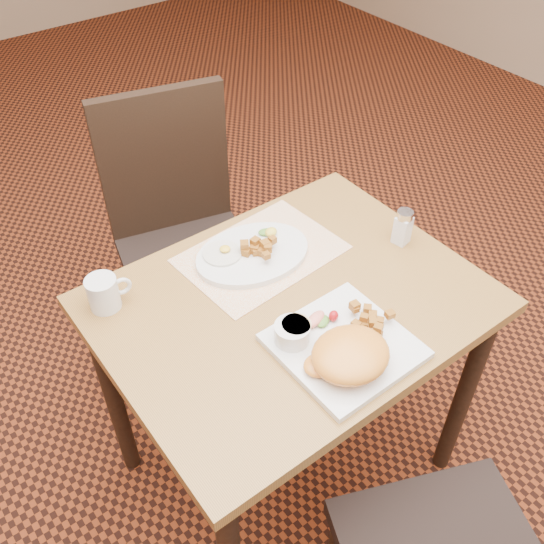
% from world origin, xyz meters
% --- Properties ---
extents(ground, '(8.00, 8.00, 0.00)m').
position_xyz_m(ground, '(0.00, 0.00, 0.00)').
color(ground, black).
rests_on(ground, ground).
extents(table, '(0.90, 0.70, 0.75)m').
position_xyz_m(table, '(0.00, 0.00, 0.64)').
color(table, olive).
rests_on(table, ground).
extents(chair_far, '(0.51, 0.52, 0.97)m').
position_xyz_m(chair_far, '(0.05, 0.65, 0.54)').
color(chair_far, black).
rests_on(chair_far, ground).
extents(placemat, '(0.42, 0.31, 0.00)m').
position_xyz_m(placemat, '(0.04, 0.18, 0.75)').
color(placemat, white).
rests_on(placemat, table).
extents(plate_square, '(0.28, 0.28, 0.02)m').
position_xyz_m(plate_square, '(-0.00, -0.19, 0.76)').
color(plate_square, silver).
rests_on(plate_square, table).
extents(plate_oval, '(0.33, 0.26, 0.02)m').
position_xyz_m(plate_oval, '(0.01, 0.18, 0.76)').
color(plate_oval, silver).
rests_on(plate_oval, placemat).
extents(hollandaise_mound, '(0.18, 0.16, 0.06)m').
position_xyz_m(hollandaise_mound, '(-0.03, -0.24, 0.80)').
color(hollandaise_mound, orange).
rests_on(hollandaise_mound, plate_square).
extents(ramekin, '(0.08, 0.08, 0.04)m').
position_xyz_m(ramekin, '(-0.09, -0.11, 0.79)').
color(ramekin, silver).
rests_on(ramekin, plate_square).
extents(garnish_sq, '(0.09, 0.06, 0.03)m').
position_xyz_m(garnish_sq, '(-0.00, -0.11, 0.78)').
color(garnish_sq, '#387223').
rests_on(garnish_sq, plate_square).
extents(fried_egg, '(0.10, 0.10, 0.02)m').
position_xyz_m(fried_egg, '(-0.05, 0.22, 0.77)').
color(fried_egg, white).
rests_on(fried_egg, plate_oval).
extents(garnish_ov, '(0.05, 0.05, 0.02)m').
position_xyz_m(garnish_ov, '(0.09, 0.21, 0.78)').
color(garnish_ov, '#387223').
rests_on(garnish_ov, plate_oval).
extents(salt_shaker, '(0.05, 0.05, 0.10)m').
position_xyz_m(salt_shaker, '(0.37, -0.00, 0.80)').
color(salt_shaker, white).
rests_on(salt_shaker, table).
extents(coffee_mug, '(0.11, 0.07, 0.08)m').
position_xyz_m(coffee_mug, '(-0.36, 0.25, 0.79)').
color(coffee_mug, silver).
rests_on(coffee_mug, table).
extents(home_fries_sq, '(0.10, 0.11, 0.04)m').
position_xyz_m(home_fries_sq, '(0.08, -0.18, 0.78)').
color(home_fries_sq, '#AE691C').
rests_on(home_fries_sq, plate_square).
extents(home_fries_ov, '(0.10, 0.09, 0.04)m').
position_xyz_m(home_fries_ov, '(0.03, 0.17, 0.79)').
color(home_fries_ov, '#AE691C').
rests_on(home_fries_ov, plate_oval).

